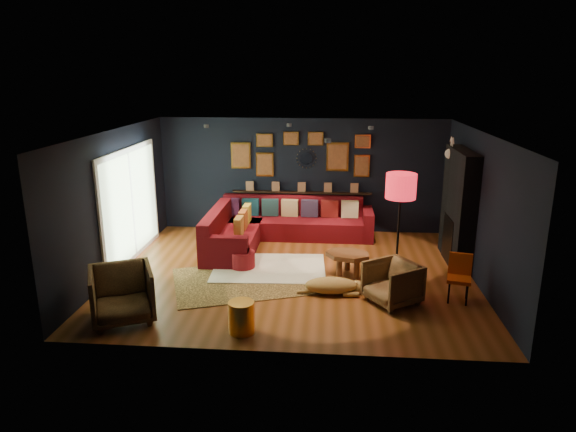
# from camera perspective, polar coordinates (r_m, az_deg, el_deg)

# --- Properties ---
(floor) EXTENTS (6.50, 6.50, 0.00)m
(floor) POSITION_cam_1_polar(r_m,az_deg,el_deg) (9.52, 0.54, -6.43)
(floor) COLOR brown
(floor) RESTS_ON ground
(room_walls) EXTENTS (6.50, 6.50, 6.50)m
(room_walls) POSITION_cam_1_polar(r_m,az_deg,el_deg) (9.04, 0.56, 2.96)
(room_walls) COLOR black
(room_walls) RESTS_ON ground
(sectional) EXTENTS (3.41, 2.69, 0.86)m
(sectional) POSITION_cam_1_polar(r_m,az_deg,el_deg) (11.17, -1.91, -1.30)
(sectional) COLOR #660911
(sectional) RESTS_ON ground
(ledge) EXTENTS (3.20, 0.12, 0.04)m
(ledge) POSITION_cam_1_polar(r_m,az_deg,el_deg) (11.80, 1.53, 2.64)
(ledge) COLOR black
(ledge) RESTS_ON room_walls
(gallery_wall) EXTENTS (3.15, 0.04, 1.02)m
(gallery_wall) POSITION_cam_1_polar(r_m,az_deg,el_deg) (11.67, 1.50, 6.93)
(gallery_wall) COLOR gold
(gallery_wall) RESTS_ON room_walls
(sunburst_mirror) EXTENTS (0.47, 0.16, 0.47)m
(sunburst_mirror) POSITION_cam_1_polar(r_m,az_deg,el_deg) (11.68, 2.06, 6.40)
(sunburst_mirror) COLOR silver
(sunburst_mirror) RESTS_ON room_walls
(fireplace) EXTENTS (0.31, 1.60, 2.20)m
(fireplace) POSITION_cam_1_polar(r_m,az_deg,el_deg) (10.32, 18.33, 0.50)
(fireplace) COLOR black
(fireplace) RESTS_ON ground
(deer_head) EXTENTS (0.50, 0.28, 0.45)m
(deer_head) POSITION_cam_1_polar(r_m,az_deg,el_deg) (10.60, 18.45, 6.58)
(deer_head) COLOR white
(deer_head) RESTS_ON fireplace
(sliding_door) EXTENTS (0.06, 2.80, 2.20)m
(sliding_door) POSITION_cam_1_polar(r_m,az_deg,el_deg) (10.46, -17.04, 1.25)
(sliding_door) COLOR white
(sliding_door) RESTS_ON ground
(ceiling_spots) EXTENTS (3.30, 2.50, 0.06)m
(ceiling_spots) POSITION_cam_1_polar(r_m,az_deg,el_deg) (9.67, 0.94, 9.60)
(ceiling_spots) COLOR black
(ceiling_spots) RESTS_ON room_walls
(shag_rug) EXTENTS (2.17, 1.63, 0.03)m
(shag_rug) POSITION_cam_1_polar(r_m,az_deg,el_deg) (9.76, -2.09, -5.79)
(shag_rug) COLOR silver
(shag_rug) RESTS_ON ground
(leopard_rug) EXTENTS (2.95, 2.52, 0.01)m
(leopard_rug) POSITION_cam_1_polar(r_m,az_deg,el_deg) (9.24, -4.65, -7.16)
(leopard_rug) COLOR tan
(leopard_rug) RESTS_ON ground
(coffee_table) EXTENTS (0.97, 0.82, 0.41)m
(coffee_table) POSITION_cam_1_polar(r_m,az_deg,el_deg) (9.37, 6.67, -4.56)
(coffee_table) COLOR #59301A
(coffee_table) RESTS_ON shag_rug
(pouf) EXTENTS (0.47, 0.47, 0.30)m
(pouf) POSITION_cam_1_polar(r_m,az_deg,el_deg) (9.76, -5.07, -4.80)
(pouf) COLOR maroon
(pouf) RESTS_ON shag_rug
(armchair_left) EXTENTS (1.15, 1.12, 0.91)m
(armchair_left) POSITION_cam_1_polar(r_m,az_deg,el_deg) (8.05, -17.98, -8.03)
(armchair_left) COLOR #A77441
(armchair_left) RESTS_ON ground
(armchair_right) EXTENTS (0.97, 0.99, 0.75)m
(armchair_right) POSITION_cam_1_polar(r_m,az_deg,el_deg) (8.42, 11.54, -7.08)
(armchair_right) COLOR #A77441
(armchair_right) RESTS_ON ground
(gold_stool) EXTENTS (0.37, 0.37, 0.47)m
(gold_stool) POSITION_cam_1_polar(r_m,az_deg,el_deg) (7.45, -5.19, -11.14)
(gold_stool) COLOR gold
(gold_stool) RESTS_ON ground
(orange_chair) EXTENTS (0.44, 0.44, 0.78)m
(orange_chair) POSITION_cam_1_polar(r_m,az_deg,el_deg) (8.77, 18.52, -6.09)
(orange_chair) COLOR black
(orange_chair) RESTS_ON ground
(floor_lamp) EXTENTS (0.53, 0.53, 1.92)m
(floor_lamp) POSITION_cam_1_polar(r_m,az_deg,el_deg) (9.04, 12.42, 2.83)
(floor_lamp) COLOR black
(floor_lamp) RESTS_ON ground
(dog) EXTENTS (1.24, 0.67, 0.38)m
(dog) POSITION_cam_1_polar(r_m,az_deg,el_deg) (8.65, 4.84, -7.38)
(dog) COLOR #A98548
(dog) RESTS_ON leopard_rug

